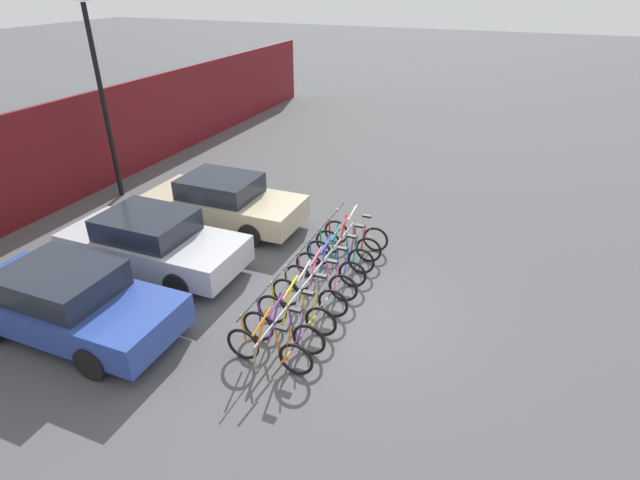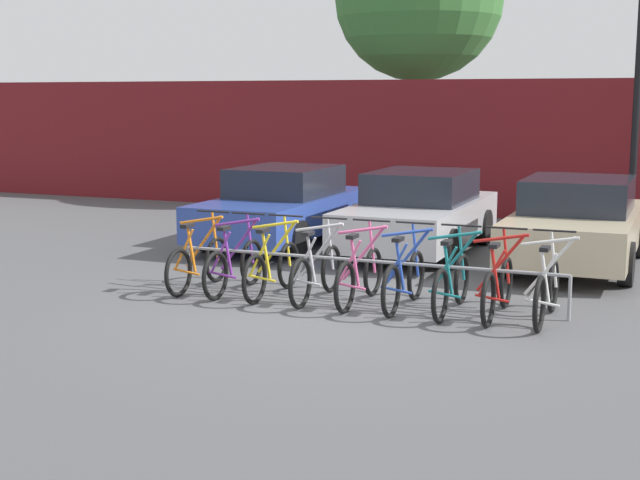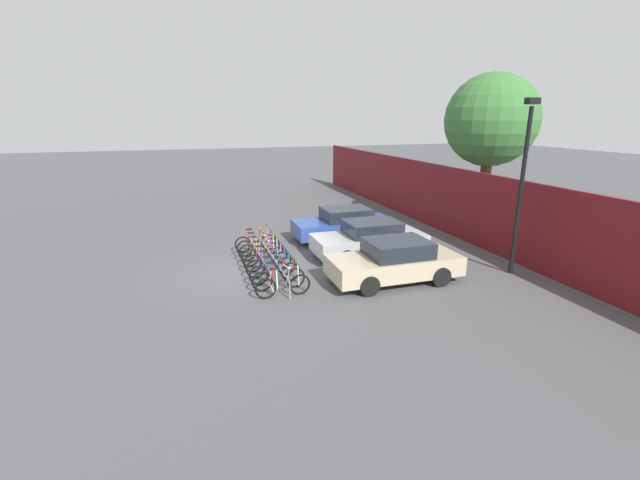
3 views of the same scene
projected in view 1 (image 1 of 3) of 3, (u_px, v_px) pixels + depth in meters
ground_plane at (339, 307)px, 10.53m from camera, size 120.00×120.00×0.00m
bike_rack at (314, 275)px, 10.71m from camera, size 5.30×0.04×0.57m
bicycle_orange at (269, 349)px, 8.78m from camera, size 0.68×1.71×1.05m
bicycle_purple at (283, 331)px, 9.24m from camera, size 0.68×1.71×1.05m
bicycle_yellow at (296, 313)px, 9.71m from camera, size 0.68×1.71×1.05m
bicycle_silver at (309, 296)px, 10.23m from camera, size 0.68×1.71×1.05m
bicycle_pink at (320, 281)px, 10.73m from camera, size 0.68×1.71×1.05m
bicycle_blue at (330, 268)px, 11.21m from camera, size 0.68×1.71×1.05m
bicycle_teal at (340, 255)px, 11.71m from camera, size 0.68×1.71×1.05m
bicycle_red at (348, 244)px, 12.18m from camera, size 0.68×1.71×1.05m
bicycle_white at (356, 234)px, 12.66m from camera, size 0.68×1.71×1.05m
car_blue at (69, 302)px, 9.52m from camera, size 1.91×4.36×1.40m
car_silver at (153, 242)px, 11.61m from camera, size 1.91×4.31×1.40m
car_beige at (224, 202)px, 13.67m from camera, size 1.91×4.29×1.40m
lamp_post at (101, 90)px, 14.32m from camera, size 0.24×0.44×5.79m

